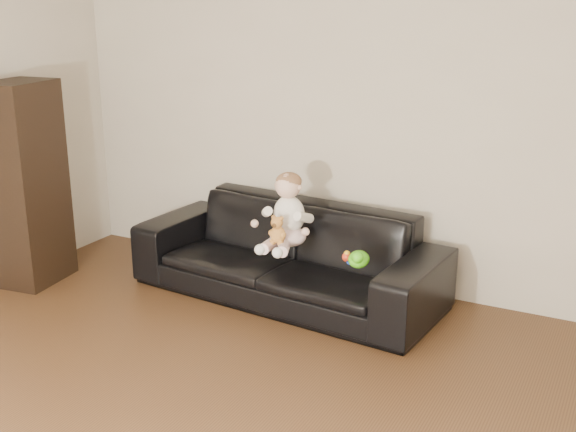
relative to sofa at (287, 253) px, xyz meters
The scene contains 9 objects.
wall_back 1.15m from the sofa, 52.30° to the left, with size 5.00×5.00×0.00m, color #BEB4A0.
sofa is the anchor object (origin of this frame).
cabinet 2.05m from the sofa, 161.76° to the right, with size 0.39×0.53×1.55m, color black.
shelf_item 2.13m from the sofa, 161.58° to the right, with size 0.18×0.25×0.28m, color silver.
baby 0.37m from the sofa, 63.22° to the right, with size 0.40×0.48×0.53m.
teddy_bear 0.40m from the sofa, 75.69° to the right, with size 0.12×0.12×0.20m.
toy_green 0.75m from the sofa, 22.53° to the right, with size 0.14×0.16×0.11m, color #51D819.
toy_rattle 0.62m from the sofa, 21.04° to the right, with size 0.07×0.07×0.07m, color red.
toy_blue_disc 0.66m from the sofa, 19.07° to the right, with size 0.11×0.11×0.01m, color blue.
Camera 1 is at (1.90, -2.17, 2.17)m, focal length 45.00 mm.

